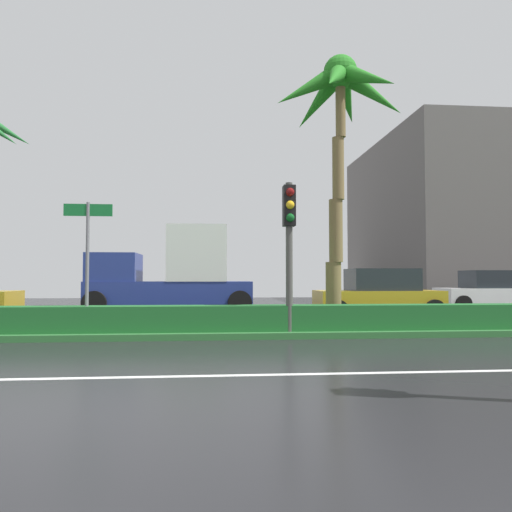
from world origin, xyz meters
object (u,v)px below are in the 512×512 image
object	(u,v)px
traffic_signal_median_right	(289,229)
box_truck_lead	(173,274)
palm_tree_centre_left	(340,107)
street_name_sign	(88,248)
car_in_traffic_second	(379,294)
car_in_traffic_third	(490,291)

from	to	relation	value
traffic_signal_median_right	box_truck_lead	bearing A→B (deg)	111.46
traffic_signal_median_right	palm_tree_centre_left	bearing A→B (deg)	39.97
street_name_sign	box_truck_lead	size ratio (longest dim) A/B	0.47
box_truck_lead	car_in_traffic_second	world-z (taller)	box_truck_lead
palm_tree_centre_left	car_in_traffic_third	xyz separation A→B (m)	(8.58, 7.56, -5.16)
traffic_signal_median_right	car_in_traffic_second	bearing A→B (deg)	53.39
street_name_sign	car_in_traffic_third	bearing A→B (deg)	30.37
traffic_signal_median_right	car_in_traffic_second	world-z (taller)	traffic_signal_median_right
street_name_sign	car_in_traffic_second	bearing A→B (deg)	31.00
street_name_sign	palm_tree_centre_left	bearing A→B (deg)	10.29
palm_tree_centre_left	car_in_traffic_second	size ratio (longest dim) A/B	1.68
palm_tree_centre_left	car_in_traffic_second	bearing A→B (deg)	59.24
car_in_traffic_second	car_in_traffic_third	distance (m)	7.06
box_truck_lead	car_in_traffic_third	bearing A→B (deg)	-178.47
car_in_traffic_second	car_in_traffic_third	size ratio (longest dim) A/B	1.00
street_name_sign	car_in_traffic_second	size ratio (longest dim) A/B	0.70
palm_tree_centre_left	car_in_traffic_third	size ratio (longest dim) A/B	1.68
traffic_signal_median_right	street_name_sign	size ratio (longest dim) A/B	1.17
palm_tree_centre_left	traffic_signal_median_right	bearing A→B (deg)	-140.03
box_truck_lead	car_in_traffic_third	xyz separation A→B (m)	(13.54, 0.36, -0.72)
box_truck_lead	street_name_sign	bearing A→B (deg)	81.08
street_name_sign	box_truck_lead	bearing A→B (deg)	81.08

